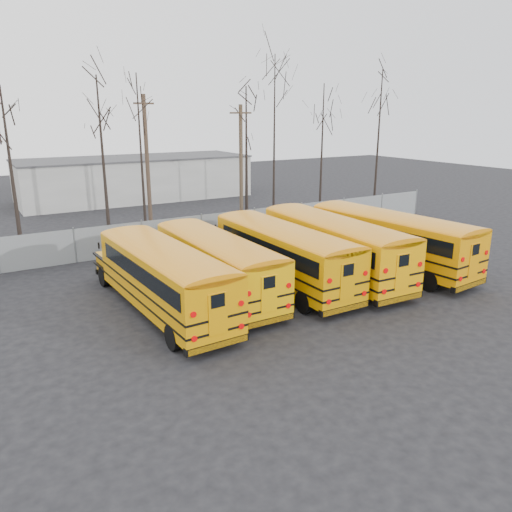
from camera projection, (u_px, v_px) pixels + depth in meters
ground at (312, 302)px, 22.99m from camera, size 120.00×120.00×0.00m
fence at (202, 230)px, 32.62m from camera, size 40.00×0.04×2.00m
distant_building at (136, 179)px, 49.83m from camera, size 22.00×8.00×4.00m
bus_a at (162, 273)px, 21.26m from camera, size 3.01×11.13×3.09m
bus_b at (215, 260)px, 23.29m from camera, size 2.48×10.73×3.00m
bus_c at (281, 250)px, 24.68m from camera, size 2.60×11.22×3.13m
bus_d at (331, 242)px, 25.96m from camera, size 3.15×11.73×3.26m
bus_e at (388, 236)px, 27.34m from camera, size 3.75×11.75×3.24m
utility_pole_left at (147, 161)px, 36.31m from camera, size 1.67×0.67×9.65m
utility_pole_right at (241, 165)px, 37.11m from camera, size 1.50×0.77×8.95m
tree_2 at (12, 176)px, 28.34m from camera, size 0.26×0.26×9.85m
tree_3 at (103, 163)px, 31.51m from camera, size 0.26×0.26×10.59m
tree_4 at (141, 158)px, 33.45m from camera, size 0.26×0.26×10.85m
tree_5 at (246, 158)px, 37.21m from camera, size 0.26×0.26×10.21m
tree_6 at (274, 139)px, 39.85m from camera, size 0.26×0.26×12.70m
tree_7 at (322, 151)px, 41.52m from camera, size 0.26×0.26×10.64m
tree_8 at (378, 143)px, 41.68m from camera, size 0.26×0.26×11.80m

